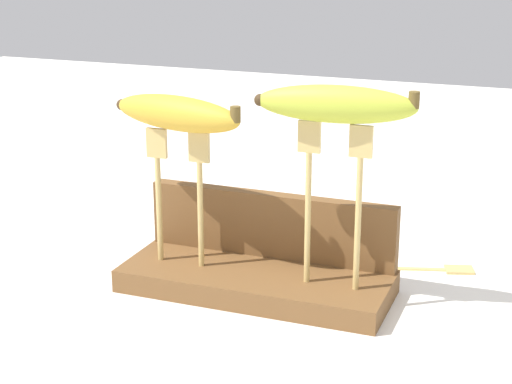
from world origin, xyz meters
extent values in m
plane|color=silver|center=(0.00, 0.00, 0.00)|extent=(3.00, 3.00, 0.00)
cube|color=brown|center=(0.00, 0.00, 0.01)|extent=(0.33, 0.13, 0.03)
cube|color=brown|center=(0.00, 0.05, 0.07)|extent=(0.32, 0.02, 0.08)
cylinder|color=tan|center=(-0.12, -0.01, 0.09)|extent=(0.01, 0.01, 0.13)
cube|color=tan|center=(-0.12, -0.01, 0.18)|extent=(0.03, 0.01, 0.04)
cylinder|color=tan|center=(-0.07, -0.01, 0.09)|extent=(0.01, 0.01, 0.13)
cube|color=tan|center=(-0.07, -0.01, 0.18)|extent=(0.03, 0.01, 0.04)
cylinder|color=tan|center=(0.07, -0.01, 0.11)|extent=(0.01, 0.01, 0.16)
cube|color=tan|center=(0.07, -0.01, 0.20)|extent=(0.03, 0.01, 0.04)
cylinder|color=tan|center=(0.13, -0.01, 0.11)|extent=(0.01, 0.01, 0.16)
cube|color=tan|center=(0.13, -0.01, 0.20)|extent=(0.03, 0.01, 0.04)
ellipsoid|color=gold|center=(-0.10, -0.01, 0.22)|extent=(0.19, 0.08, 0.04)
cylinder|color=brown|center=(-0.01, -0.03, 0.23)|extent=(0.01, 0.01, 0.02)
sphere|color=#3F2D19|center=(-0.18, 0.01, 0.22)|extent=(0.01, 0.01, 0.01)
ellipsoid|color=#B2C138|center=(0.10, -0.01, 0.24)|extent=(0.18, 0.05, 0.04)
cylinder|color=brown|center=(0.18, 0.00, 0.25)|extent=(0.01, 0.01, 0.02)
sphere|color=#3F2D19|center=(0.01, -0.02, 0.24)|extent=(0.01, 0.01, 0.01)
cylinder|color=tan|center=(0.15, 0.13, 0.00)|extent=(0.12, 0.04, 0.01)
cube|color=tan|center=(0.22, 0.15, 0.00)|extent=(0.04, 0.04, 0.01)
camera|label=1|loc=(0.34, -0.88, 0.43)|focal=59.16mm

